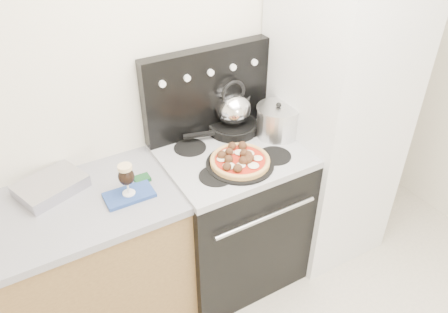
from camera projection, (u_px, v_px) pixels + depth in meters
room_shell at (341, 203)px, 1.54m from camera, size 3.52×3.01×2.52m
base_cabinet at (43, 289)px, 2.23m from camera, size 1.45×0.60×0.86m
countertop at (20, 225)px, 1.98m from camera, size 1.48×0.63×0.04m
stove_body at (231, 217)px, 2.66m from camera, size 0.76×0.65×0.88m
cooktop at (232, 155)px, 2.40m from camera, size 0.76×0.65×0.04m
backguard at (207, 91)px, 2.44m from camera, size 0.76×0.08×0.50m
fridge at (333, 117)px, 2.64m from camera, size 0.64×0.68×1.90m
foil_sheet at (51, 186)px, 2.13m from camera, size 0.36×0.32×0.06m
oven_mitt at (129, 195)px, 2.10m from camera, size 0.23×0.14×0.02m
beer_glass at (127, 180)px, 2.05m from camera, size 0.10×0.10×0.17m
pizza_pan at (240, 164)px, 2.29m from camera, size 0.38×0.38×0.01m
pizza at (240, 159)px, 2.27m from camera, size 0.32×0.32×0.04m
skillet at (233, 127)px, 2.56m from camera, size 0.35×0.35×0.05m
tea_kettle at (233, 106)px, 2.48m from camera, size 0.23×0.23×0.22m
stock_pot at (277, 122)px, 2.48m from camera, size 0.26×0.26×0.17m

